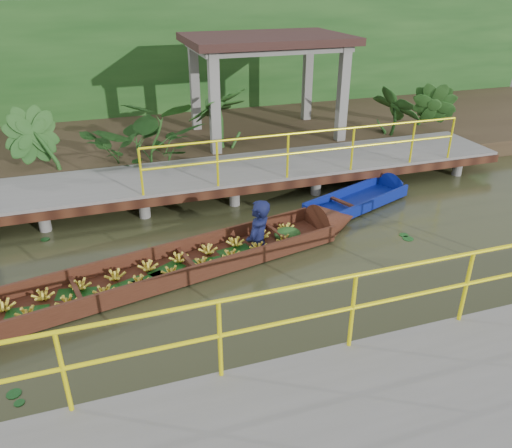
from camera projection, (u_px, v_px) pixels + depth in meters
name	position (u px, v px, depth m)	size (l,w,h in m)	color
ground	(222.00, 273.00, 8.71)	(80.00, 80.00, 0.00)	#2C2E17
land_strip	(158.00, 139.00, 14.97)	(30.00, 8.00, 0.45)	#34271A
far_dock	(184.00, 179.00, 11.41)	(16.00, 2.06, 1.66)	slate
near_dock	(414.00, 435.00, 5.30)	(18.00, 2.40, 1.73)	slate
pavilion	(266.00, 50.00, 13.63)	(4.40, 3.00, 3.00)	slate
foliage_backdrop	(142.00, 65.00, 16.29)	(30.00, 0.80, 4.00)	#184315
vendor_boat	(160.00, 263.00, 8.46)	(9.40, 2.85, 2.27)	#35180E
moored_blue_boat	(377.00, 193.00, 11.54)	(3.13, 1.85, 0.73)	navy
tropical_plants	(214.00, 125.00, 13.03)	(14.12, 1.12, 1.40)	#184315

